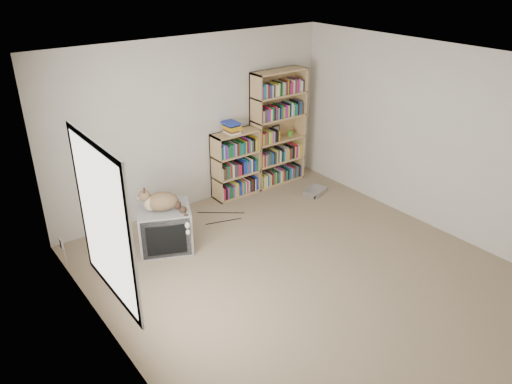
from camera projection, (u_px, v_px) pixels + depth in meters
floor at (306, 276)px, 5.97m from camera, size 4.50×5.00×0.01m
wall_back at (194, 124)px, 7.23m from camera, size 4.50×0.02×2.50m
wall_left at (114, 247)px, 4.21m from camera, size 0.02×5.00×2.50m
wall_right at (436, 139)px, 6.64m from camera, size 0.02×5.00×2.50m
ceiling at (317, 65)px, 4.88m from camera, size 4.50×5.00×0.02m
window at (104, 222)px, 4.29m from camera, size 0.02×1.22×1.52m
crt_tv at (165, 227)px, 6.45m from camera, size 0.85×0.81×0.57m
cat at (165, 205)px, 6.21m from camera, size 0.56×0.65×0.51m
bookcase_tall at (277, 131)px, 8.06m from camera, size 0.93×0.30×1.87m
bookcase_short at (235, 166)px, 7.79m from camera, size 0.76×0.30×1.05m
book_stack at (232, 127)px, 7.45m from camera, size 0.21×0.27×0.17m
green_mug at (290, 133)px, 8.22m from camera, size 0.08×0.08×0.09m
framed_print at (276, 131)px, 8.16m from camera, size 0.14×0.05×0.19m
dvd_player at (315, 191)px, 7.99m from camera, size 0.43×0.36×0.08m
wall_outlet at (61, 244)px, 6.02m from camera, size 0.01×0.08×0.13m
floor_cables at (217, 222)px, 7.16m from camera, size 1.20×0.70×0.01m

